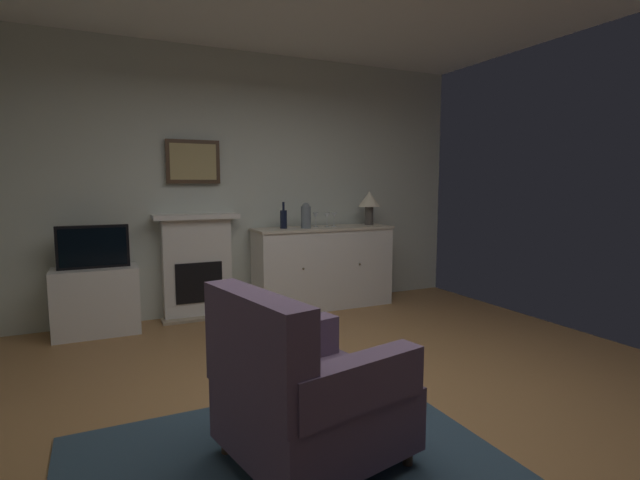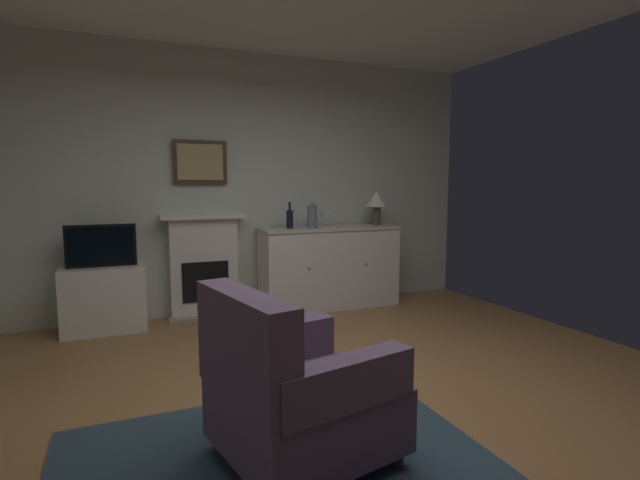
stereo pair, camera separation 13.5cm
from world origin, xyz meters
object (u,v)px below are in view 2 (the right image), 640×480
(fireplace_unit, at_px, (204,265))
(tv_set, at_px, (101,246))
(tv_cabinet, at_px, (104,299))
(sideboard_cabinet, at_px, (330,267))
(vase_decorative, at_px, (312,216))
(armchair, at_px, (294,393))
(wine_glass_right, at_px, (341,216))
(wine_glass_left, at_px, (322,216))
(framed_picture, at_px, (200,162))
(wine_glass_center, at_px, (334,216))
(table_lamp, at_px, (377,202))
(wine_bottle, at_px, (290,219))

(fireplace_unit, xyz_separation_m, tv_set, (-0.97, -0.19, 0.28))
(tv_cabinet, bearing_deg, sideboard_cabinet, -0.36)
(vase_decorative, relative_size, armchair, 0.30)
(fireplace_unit, height_order, wine_glass_right, fireplace_unit)
(wine_glass_left, bearing_deg, sideboard_cabinet, -22.54)
(tv_set, bearing_deg, wine_glass_left, 1.03)
(framed_picture, relative_size, wine_glass_right, 3.33)
(tv_cabinet, xyz_separation_m, armchair, (0.93, -2.79, 0.07))
(wine_glass_left, relative_size, wine_glass_center, 1.00)
(table_lamp, relative_size, tv_set, 0.65)
(table_lamp, xyz_separation_m, wine_glass_center, (-0.57, -0.03, -0.16))
(fireplace_unit, distance_m, wine_bottle, 1.05)
(sideboard_cabinet, distance_m, wine_glass_center, 0.59)
(sideboard_cabinet, distance_m, armchair, 3.12)
(armchair, bearing_deg, wine_glass_left, 64.29)
(wine_glass_left, xyz_separation_m, tv_set, (-2.29, -0.04, -0.22))
(wine_bottle, distance_m, armchair, 3.03)
(wine_glass_right, xyz_separation_m, tv_set, (-2.51, -0.02, -0.22))
(tv_set, bearing_deg, framed_picture, 13.31)
(table_lamp, height_order, wine_glass_center, table_lamp)
(wine_bottle, distance_m, tv_set, 1.90)
(sideboard_cabinet, height_order, armchair, sideboard_cabinet)
(wine_glass_right, bearing_deg, framed_picture, 172.11)
(fireplace_unit, height_order, tv_set, fireplace_unit)
(framed_picture, bearing_deg, tv_set, -166.69)
(table_lamp, distance_m, wine_glass_right, 0.49)
(wine_glass_center, distance_m, wine_glass_right, 0.12)
(table_lamp, xyz_separation_m, wine_glass_left, (-0.68, 0.03, -0.16))
(wine_bottle, height_order, tv_set, wine_bottle)
(framed_picture, xyz_separation_m, sideboard_cabinet, (1.39, -0.22, -1.17))
(wine_bottle, distance_m, wine_glass_left, 0.40)
(wine_glass_center, bearing_deg, wine_bottle, 174.07)
(armchair, bearing_deg, wine_bottle, 71.09)
(table_lamp, height_order, wine_glass_left, table_lamp)
(sideboard_cabinet, distance_m, vase_decorative, 0.65)
(table_lamp, bearing_deg, sideboard_cabinet, -180.00)
(fireplace_unit, xyz_separation_m, wine_glass_left, (1.31, -0.14, 0.50))
(framed_picture, distance_m, sideboard_cabinet, 1.83)
(table_lamp, bearing_deg, wine_glass_right, 178.72)
(wine_glass_right, bearing_deg, sideboard_cabinet, -175.83)
(wine_glass_left, height_order, tv_cabinet, wine_glass_left)
(armchair, bearing_deg, fireplace_unit, 89.20)
(wine_glass_left, bearing_deg, tv_set, -178.97)
(table_lamp, height_order, armchair, table_lamp)
(framed_picture, distance_m, table_lamp, 2.05)
(wine_glass_left, distance_m, vase_decorative, 0.18)
(table_lamp, height_order, wine_bottle, table_lamp)
(fireplace_unit, bearing_deg, wine_glass_left, -6.28)
(sideboard_cabinet, relative_size, wine_glass_center, 9.76)
(sideboard_cabinet, bearing_deg, wine_bottle, 177.70)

